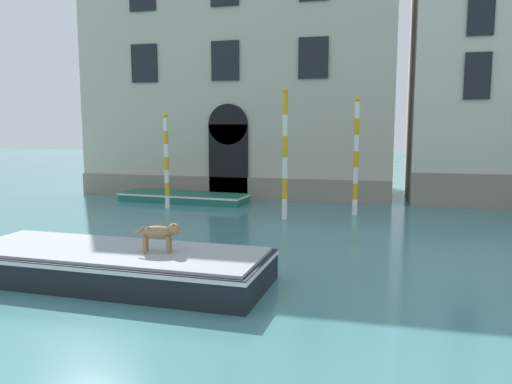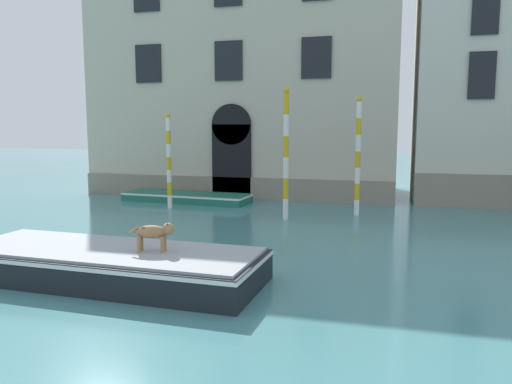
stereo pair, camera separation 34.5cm
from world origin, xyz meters
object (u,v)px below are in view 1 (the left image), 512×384
Objects in this scene: dog_on_deck at (160,233)px; mooring_pole_3 at (166,161)px; mooring_pole_0 at (285,154)px; boat_moored_near_palazzo at (183,197)px; mooring_pole_4 at (356,156)px; boat_foreground at (113,264)px.

dog_on_deck is 0.24× the size of mooring_pole_3.
dog_on_deck is 8.09m from mooring_pole_0.
mooring_pole_4 is (7.50, -1.55, 2.00)m from boat_moored_near_palazzo.
boat_moored_near_palazzo is 1.32× the size of mooring_pole_4.
boat_foreground is 1.56× the size of mooring_pole_4.
dog_on_deck is 0.16× the size of boat_moored_near_palazzo.
boat_foreground is at bearing -105.85° from mooring_pole_0.
mooring_pole_0 reaches higher than mooring_pole_4.
dog_on_deck is 0.21× the size of mooring_pole_4.
dog_on_deck is at bearing 2.87° from boat_foreground.
boat_foreground is at bearing -70.80° from boat_moored_near_palazzo.
mooring_pole_0 is 1.06× the size of mooring_pole_4.
mooring_pole_0 is at bearing 67.48° from dog_on_deck.
boat_foreground is 7.30× the size of dog_on_deck.
boat_foreground is 8.47m from mooring_pole_0.
mooring_pole_0 is at bearing 76.13° from boat_foreground.
boat_moored_near_palazzo is 2.48m from mooring_pole_3.
mooring_pole_4 is (7.46, 0.24, 0.28)m from mooring_pole_3.
mooring_pole_0 reaches higher than boat_foreground.
mooring_pole_0 reaches higher than mooring_pole_3.
boat_foreground reaches higher than boat_moored_near_palazzo.
boat_moored_near_palazzo is (-2.85, 10.92, -0.17)m from boat_foreground.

